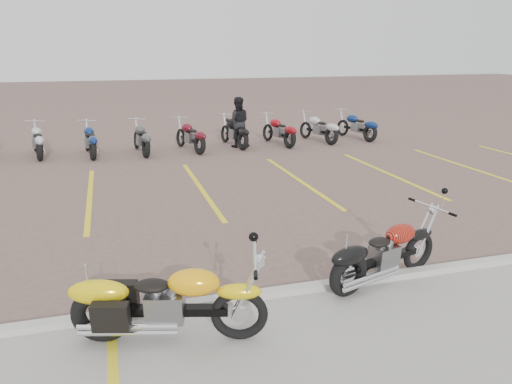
# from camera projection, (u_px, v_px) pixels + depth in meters

# --- Properties ---
(ground) EXTENTS (100.00, 100.00, 0.00)m
(ground) POSITION_uv_depth(u_px,v_px,m) (241.00, 246.00, 9.02)
(ground) COLOR #705A50
(ground) RESTS_ON ground
(curb) EXTENTS (60.00, 0.18, 0.12)m
(curb) POSITION_uv_depth(u_px,v_px,m) (277.00, 293.00, 7.17)
(curb) COLOR #ADAAA3
(curb) RESTS_ON ground
(parking_stripes) EXTENTS (38.00, 5.50, 0.01)m
(parking_stripes) POSITION_uv_depth(u_px,v_px,m) (201.00, 188.00, 12.70)
(parking_stripes) COLOR yellow
(parking_stripes) RESTS_ON ground
(yellow_cruiser) EXTENTS (2.32, 0.80, 0.98)m
(yellow_cruiser) POSITION_uv_depth(u_px,v_px,m) (165.00, 305.00, 5.97)
(yellow_cruiser) COLOR black
(yellow_cruiser) RESTS_ON ground
(flame_cruiser) EXTENTS (2.11, 0.77, 0.89)m
(flame_cruiser) POSITION_uv_depth(u_px,v_px,m) (382.00, 256.00, 7.46)
(flame_cruiser) COLOR black
(flame_cruiser) RESTS_ON ground
(person_b) EXTENTS (0.99, 0.84, 1.79)m
(person_b) POSITION_uv_depth(u_px,v_px,m) (238.00, 122.00, 17.77)
(person_b) COLOR black
(person_b) RESTS_ON ground
(bg_bike_row) EXTENTS (15.83, 2.08, 1.10)m
(bg_bike_row) POSITION_uv_depth(u_px,v_px,m) (164.00, 135.00, 17.21)
(bg_bike_row) COLOR black
(bg_bike_row) RESTS_ON ground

